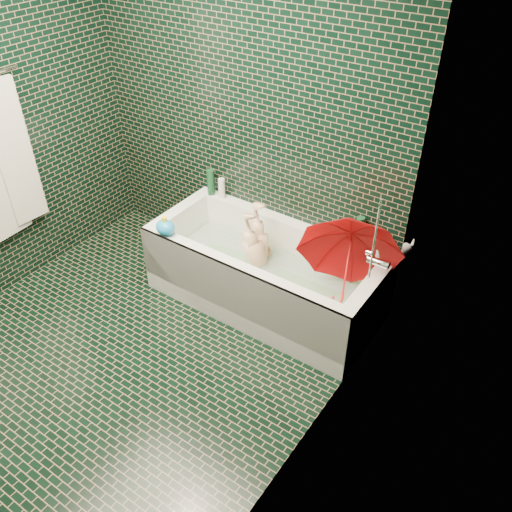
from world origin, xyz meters
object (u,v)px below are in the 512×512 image
Objects in this scene: bathtub at (264,280)px; bath_toy at (165,227)px; rubber_duck at (359,240)px; child at (259,261)px; umbrella at (347,266)px.

bath_toy is (-0.64, -0.31, 0.40)m from bathtub.
bath_toy reaches higher than rubber_duck.
child is 0.73m from bath_toy.
bath_toy is at bearing -154.11° from bathtub.
umbrella is 6.27× the size of rubber_duck.
rubber_duck reaches higher than child.
bath_toy is (-0.55, -0.37, 0.30)m from child.
bathtub is 0.75m from umbrella.
umbrella is at bearing 1.03° from bathtub.
bath_toy is at bearing -176.96° from umbrella.
umbrella reaches higher than rubber_duck.
bathtub is 0.82m from bath_toy.
bathtub is 16.08× the size of rubber_duck.
umbrella reaches higher than bathtub.
child is 8.35× the size of rubber_duck.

